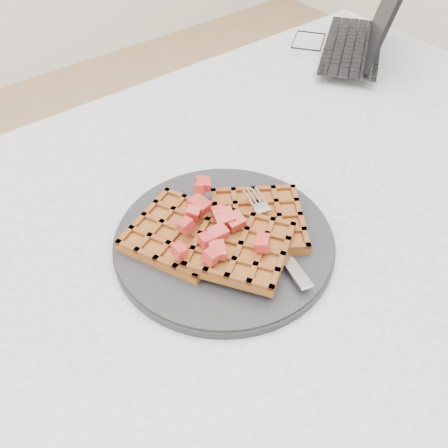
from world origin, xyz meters
The scene contains 7 objects.
ground centered at (0.00, 0.00, 0.00)m, with size 4.00×4.00×0.00m, color tan.
table centered at (0.00, 0.00, 0.64)m, with size 1.20×0.80×0.75m.
plate centered at (-0.13, -0.04, 0.76)m, with size 0.29×0.29×0.02m, color black.
waffles centered at (-0.13, -0.04, 0.78)m, with size 0.26×0.23×0.03m.
strawberry_pile centered at (-0.13, -0.04, 0.80)m, with size 0.15×0.15×0.02m, color maroon, non-canonical shape.
fork centered at (-0.08, -0.08, 0.77)m, with size 0.02×0.18×0.02m, color silver, non-canonical shape.
laptop centered at (0.41, 0.24, 0.78)m, with size 0.34×0.33×0.19m.
Camera 1 is at (-0.41, -0.39, 1.24)m, focal length 40.00 mm.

